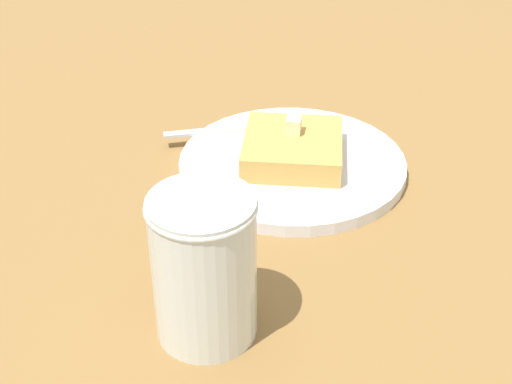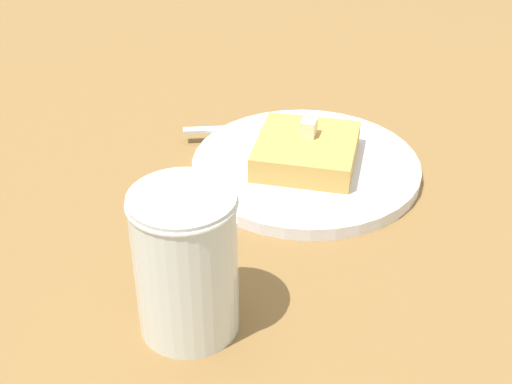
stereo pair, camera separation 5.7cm
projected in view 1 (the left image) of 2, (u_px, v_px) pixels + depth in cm
name	position (u px, v px, depth cm)	size (l,w,h in cm)	color
table_surface	(240.00, 126.00, 77.11)	(123.94, 123.94, 1.88)	olive
plate	(292.00, 164.00, 67.56)	(21.44, 21.44, 1.18)	white
toast_slice_center	(293.00, 148.00, 66.61)	(9.43, 9.05, 2.37)	gold
butter_pat_primary	(294.00, 125.00, 66.27)	(1.53, 1.37, 1.53)	beige
fork	(253.00, 127.00, 72.18)	(6.07, 15.72, 0.36)	silver
syrup_jar	(204.00, 274.00, 47.52)	(7.25, 7.25, 10.92)	#552A08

